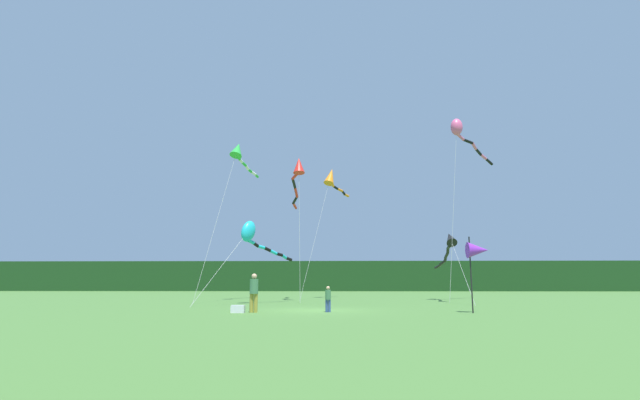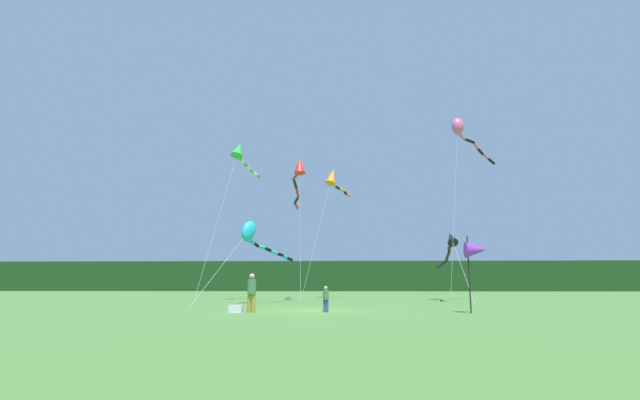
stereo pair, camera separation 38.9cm
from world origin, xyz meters
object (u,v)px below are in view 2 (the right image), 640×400
Objects in this scene: banner_flag_pole at (476,251)px; kite_red at (299,173)px; cooler_box at (236,309)px; kite_black at (450,244)px; person_adult at (252,291)px; kite_green at (240,153)px; kite_orange at (333,178)px; person_child at (326,298)px; kite_rainbow at (462,132)px; kite_cyan at (252,235)px.

kite_red reaches higher than banner_flag_pole.
cooler_box is at bearing -179.40° from banner_flag_pole.
kite_black is (11.94, 11.78, 3.66)m from cooler_box.
kite_green is at bearing 105.65° from person_adult.
person_child is at bearing -90.28° from kite_orange.
person_adult is 0.17× the size of kite_red.
kite_green is 1.10× the size of kite_black.
cooler_box is at bearing -160.26° from person_adult.
kite_black is (10.38, -0.47, -5.19)m from kite_red.
person_child is at bearing -130.31° from kite_rainbow.
banner_flag_pole reaches higher than person_adult.
kite_orange is at bearing 76.89° from cooler_box.
banner_flag_pole is 0.33× the size of kite_red.
person_child is at bearing -57.52° from kite_cyan.
kite_red is at bearing 126.02° from banner_flag_pole.
person_adult is 14.51m from kite_red.
person_adult is 0.16× the size of kite_orange.
kite_cyan reaches higher than person_adult.
kite_cyan is (-11.31, 8.04, 1.53)m from banner_flag_pole.
cooler_box is 0.05× the size of kite_green.
kite_red is at bearing 58.89° from kite_cyan.
banner_flag_pole is at bearing -42.92° from kite_green.
person_child is 1.98× the size of cooler_box.
kite_green reaches higher than kite_orange.
kite_rainbow is (2.73, 11.43, 9.06)m from banner_flag_pole.
kite_black is (1.55, 11.68, 1.17)m from banner_flag_pole.
kite_orange is 0.84× the size of kite_rainbow.
kite_red is 0.96× the size of kite_black.
person_adult reaches higher than person_child.
kite_black is (12.86, 3.64, -0.36)m from kite_cyan.
cooler_box is 17.17m from kite_black.
kite_red is at bearing -116.85° from kite_orange.
kite_rainbow is (15.89, -0.81, 1.13)m from kite_green.
kite_rainbow is at bearing 13.58° from kite_cyan.
kite_orange is 0.93× the size of kite_green.
person_adult is 0.15× the size of kite_green.
kite_rainbow reaches higher than kite_cyan.
kite_orange is (3.95, 16.97, 9.51)m from cooler_box.
person_adult is 9.91m from banner_flag_pole.
banner_flag_pole is 0.29× the size of kite_green.
person_adult is at bearing 19.74° from cooler_box.
person_child is at bearing 175.39° from banner_flag_pole.
kite_cyan is 0.59× the size of kite_green.
kite_rainbow is (9.25, 10.90, 11.08)m from person_child.
kite_black is at bearing 54.10° from person_child.
banner_flag_pole is 14.84m from kite_rainbow.
kite_green is (-3.40, 12.12, 9.65)m from person_adult.
kite_cyan is 16.28m from kite_rainbow.
kite_black is (11.31, 11.56, 2.88)m from person_adult.
kite_rainbow reaches higher than banner_flag_pole.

